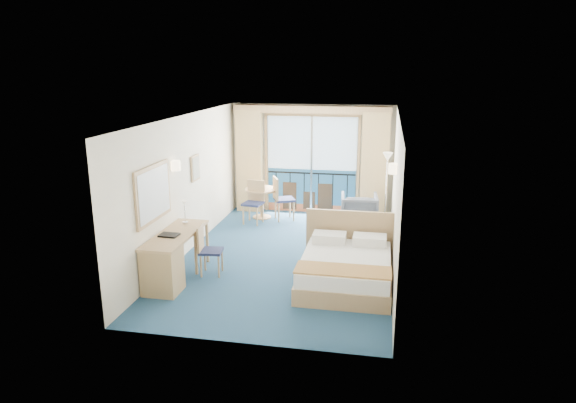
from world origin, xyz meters
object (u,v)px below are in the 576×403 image
object	(u,v)px
floor_lamp	(387,171)
table_chair_b	(254,199)
bed	(346,268)
table_chair_a	(281,196)
armchair	(359,210)
desk	(165,263)
round_table	(262,196)
nightstand	(380,245)
desk_chair	(207,247)

from	to	relation	value
floor_lamp	table_chair_b	world-z (taller)	floor_lamp
bed	table_chair_a	size ratio (longest dim) A/B	1.88
armchair	table_chair_a	distance (m)	1.89
bed	desk	distance (m)	3.02
floor_lamp	desk	size ratio (longest dim) A/B	1.00
armchair	desk	distance (m)	5.02
bed	floor_lamp	world-z (taller)	floor_lamp
round_table	table_chair_a	xyz separation A→B (m)	(0.49, -0.10, 0.04)
bed	floor_lamp	size ratio (longest dim) A/B	1.13
nightstand	floor_lamp	xyz separation A→B (m)	(0.06, 2.00, 1.05)
desk_chair	table_chair_a	distance (m)	3.54
armchair	floor_lamp	size ratio (longest dim) A/B	0.48
bed	round_table	distance (m)	4.25
round_table	table_chair_b	bearing A→B (deg)	-101.37
armchair	table_chair_a	bearing A→B (deg)	-10.01
round_table	table_chair_a	world-z (taller)	table_chair_a
armchair	desk	bearing A→B (deg)	48.51
nightstand	armchair	bearing A→B (deg)	104.65
nightstand	round_table	xyz separation A→B (m)	(-2.88, 2.23, 0.28)
bed	table_chair_b	size ratio (longest dim) A/B	1.97
desk_chair	table_chair_b	xyz separation A→B (m)	(0.05, 3.18, 0.05)
desk	nightstand	bearing A→B (deg)	30.92
floor_lamp	desk_chair	xyz separation A→B (m)	(-3.08, -3.35, -0.81)
bed	table_chair_a	distance (m)	3.92
desk	round_table	xyz separation A→B (m)	(0.59, 4.31, 0.10)
desk	desk_chair	distance (m)	0.86
armchair	round_table	distance (m)	2.38
bed	desk	world-z (taller)	bed
desk	table_chair_a	bearing A→B (deg)	75.69
floor_lamp	round_table	size ratio (longest dim) A/B	2.15
floor_lamp	table_chair_a	size ratio (longest dim) A/B	1.66
armchair	desk_chair	bearing A→B (deg)	47.69
armchair	round_table	size ratio (longest dim) A/B	1.04
floor_lamp	desk_chair	bearing A→B (deg)	-132.60
desk_chair	round_table	xyz separation A→B (m)	(0.13, 3.58, 0.04)
bed	nightstand	world-z (taller)	bed
bed	floor_lamp	bearing A→B (deg)	79.44
armchair	desk_chair	size ratio (longest dim) A/B	0.93
bed	floor_lamp	distance (m)	3.52
desk	round_table	distance (m)	4.35
round_table	table_chair_b	distance (m)	0.41
bed	round_table	world-z (taller)	bed
nightstand	floor_lamp	bearing A→B (deg)	88.14
armchair	table_chair_b	size ratio (longest dim) A/B	0.84
floor_lamp	armchair	bearing A→B (deg)	-179.00
desk	armchair	bearing A→B (deg)	54.06
desk	table_chair_a	world-z (taller)	table_chair_a
armchair	round_table	world-z (taller)	armchair
table_chair_a	table_chair_b	bearing A→B (deg)	93.62
desk	table_chair_b	world-z (taller)	table_chair_b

